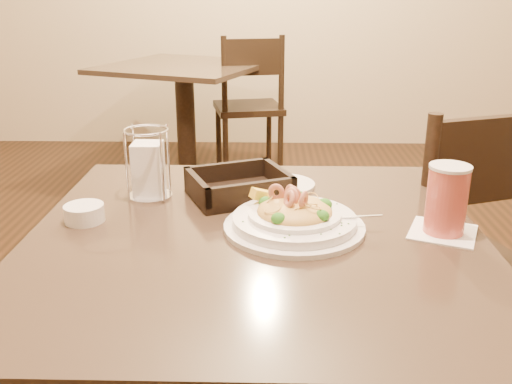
{
  "coord_description": "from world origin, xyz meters",
  "views": [
    {
      "loc": [
        0.03,
        -1.03,
        1.21
      ],
      "look_at": [
        0.0,
        0.02,
        0.83
      ],
      "focal_mm": 40.0,
      "sensor_mm": 36.0,
      "label": 1
    }
  ],
  "objects_px": {
    "butter_ramekin": "(84,213)",
    "pasta_bowl": "(294,217)",
    "main_table": "(256,336)",
    "background_table": "(185,102)",
    "dining_chair_near": "(446,247)",
    "napkin_caddy": "(148,168)",
    "side_plate": "(283,185)",
    "bread_basket": "(239,188)",
    "drink_glass": "(447,200)",
    "dining_chair_far": "(250,102)"
  },
  "relations": [
    {
      "from": "butter_ramekin",
      "to": "pasta_bowl",
      "type": "bearing_deg",
      "value": -4.03
    },
    {
      "from": "drink_glass",
      "to": "napkin_caddy",
      "type": "relative_size",
      "value": 0.99
    },
    {
      "from": "side_plate",
      "to": "pasta_bowl",
      "type": "bearing_deg",
      "value": -86.46
    },
    {
      "from": "background_table",
      "to": "butter_ramekin",
      "type": "bearing_deg",
      "value": -86.4
    },
    {
      "from": "dining_chair_far",
      "to": "napkin_caddy",
      "type": "bearing_deg",
      "value": 74.43
    },
    {
      "from": "main_table",
      "to": "dining_chair_near",
      "type": "xyz_separation_m",
      "value": [
        0.54,
        0.48,
        -0.02
      ]
    },
    {
      "from": "background_table",
      "to": "bread_basket",
      "type": "distance_m",
      "value": 2.4
    },
    {
      "from": "background_table",
      "to": "dining_chair_near",
      "type": "height_order",
      "value": "dining_chair_near"
    },
    {
      "from": "background_table",
      "to": "dining_chair_near",
      "type": "relative_size",
      "value": 1.26
    },
    {
      "from": "dining_chair_near",
      "to": "pasta_bowl",
      "type": "relative_size",
      "value": 2.96
    },
    {
      "from": "dining_chair_far",
      "to": "butter_ramekin",
      "type": "xyz_separation_m",
      "value": [
        -0.25,
        -2.6,
        0.27
      ]
    },
    {
      "from": "pasta_bowl",
      "to": "napkin_caddy",
      "type": "xyz_separation_m",
      "value": [
        -0.33,
        0.18,
        0.04
      ]
    },
    {
      "from": "napkin_caddy",
      "to": "side_plate",
      "type": "height_order",
      "value": "napkin_caddy"
    },
    {
      "from": "drink_glass",
      "to": "side_plate",
      "type": "relative_size",
      "value": 1.06
    },
    {
      "from": "drink_glass",
      "to": "bread_basket",
      "type": "xyz_separation_m",
      "value": [
        -0.41,
        0.2,
        -0.05
      ]
    },
    {
      "from": "main_table",
      "to": "napkin_caddy",
      "type": "bearing_deg",
      "value": 140.98
    },
    {
      "from": "dining_chair_near",
      "to": "butter_ramekin",
      "type": "distance_m",
      "value": 1.03
    },
    {
      "from": "pasta_bowl",
      "to": "butter_ramekin",
      "type": "relative_size",
      "value": 3.85
    },
    {
      "from": "dining_chair_near",
      "to": "pasta_bowl",
      "type": "bearing_deg",
      "value": 24.82
    },
    {
      "from": "dining_chair_near",
      "to": "napkin_caddy",
      "type": "distance_m",
      "value": 0.9
    },
    {
      "from": "pasta_bowl",
      "to": "background_table",
      "type": "bearing_deg",
      "value": 103.14
    },
    {
      "from": "main_table",
      "to": "dining_chair_far",
      "type": "xyz_separation_m",
      "value": [
        -0.11,
        2.65,
        -0.02
      ]
    },
    {
      "from": "pasta_bowl",
      "to": "side_plate",
      "type": "distance_m",
      "value": 0.26
    },
    {
      "from": "pasta_bowl",
      "to": "butter_ramekin",
      "type": "xyz_separation_m",
      "value": [
        -0.43,
        0.03,
        -0.01
      ]
    },
    {
      "from": "background_table",
      "to": "dining_chair_far",
      "type": "bearing_deg",
      "value": 13.82
    },
    {
      "from": "background_table",
      "to": "pasta_bowl",
      "type": "relative_size",
      "value": 3.71
    },
    {
      "from": "napkin_caddy",
      "to": "butter_ramekin",
      "type": "relative_size",
      "value": 1.99
    },
    {
      "from": "bread_basket",
      "to": "side_plate",
      "type": "bearing_deg",
      "value": 34.34
    },
    {
      "from": "main_table",
      "to": "side_plate",
      "type": "distance_m",
      "value": 0.38
    },
    {
      "from": "main_table",
      "to": "drink_glass",
      "type": "height_order",
      "value": "drink_glass"
    },
    {
      "from": "dining_chair_near",
      "to": "side_plate",
      "type": "distance_m",
      "value": 0.58
    },
    {
      "from": "side_plate",
      "to": "drink_glass",
      "type": "bearing_deg",
      "value": -40.8
    },
    {
      "from": "background_table",
      "to": "pasta_bowl",
      "type": "distance_m",
      "value": 2.61
    },
    {
      "from": "background_table",
      "to": "napkin_caddy",
      "type": "bearing_deg",
      "value": -83.6
    },
    {
      "from": "background_table",
      "to": "napkin_caddy",
      "type": "distance_m",
      "value": 2.38
    },
    {
      "from": "main_table",
      "to": "napkin_caddy",
      "type": "height_order",
      "value": "napkin_caddy"
    },
    {
      "from": "dining_chair_far",
      "to": "bread_basket",
      "type": "xyz_separation_m",
      "value": [
        0.06,
        -2.44,
        0.28
      ]
    },
    {
      "from": "main_table",
      "to": "pasta_bowl",
      "type": "bearing_deg",
      "value": 16.8
    },
    {
      "from": "pasta_bowl",
      "to": "butter_ramekin",
      "type": "height_order",
      "value": "pasta_bowl"
    },
    {
      "from": "pasta_bowl",
      "to": "dining_chair_near",
      "type": "bearing_deg",
      "value": 44.77
    },
    {
      "from": "main_table",
      "to": "pasta_bowl",
      "type": "height_order",
      "value": "pasta_bowl"
    },
    {
      "from": "background_table",
      "to": "side_plate",
      "type": "xyz_separation_m",
      "value": [
        0.57,
        -2.27,
        0.24
      ]
    },
    {
      "from": "dining_chair_near",
      "to": "side_plate",
      "type": "bearing_deg",
      "value": 3.11
    },
    {
      "from": "dining_chair_near",
      "to": "bread_basket",
      "type": "xyz_separation_m",
      "value": [
        -0.59,
        -0.28,
        0.28
      ]
    },
    {
      "from": "main_table",
      "to": "dining_chair_near",
      "type": "height_order",
      "value": "dining_chair_near"
    },
    {
      "from": "drink_glass",
      "to": "napkin_caddy",
      "type": "distance_m",
      "value": 0.65
    },
    {
      "from": "main_table",
      "to": "napkin_caddy",
      "type": "xyz_separation_m",
      "value": [
        -0.25,
        0.2,
        0.31
      ]
    },
    {
      "from": "dining_chair_far",
      "to": "drink_glass",
      "type": "xyz_separation_m",
      "value": [
        0.48,
        -2.64,
        0.32
      ]
    },
    {
      "from": "dining_chair_far",
      "to": "main_table",
      "type": "bearing_deg",
      "value": 80.09
    },
    {
      "from": "drink_glass",
      "to": "bread_basket",
      "type": "relative_size",
      "value": 0.61
    }
  ]
}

